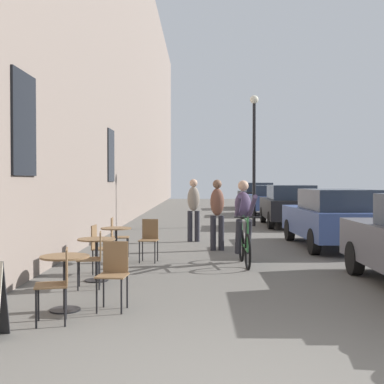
# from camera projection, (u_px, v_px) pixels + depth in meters

# --- Properties ---
(building_facade_left) EXTENTS (0.54, 68.00, 13.59)m
(building_facade_left) POSITION_uv_depth(u_px,v_px,m) (110.00, 36.00, 17.82)
(building_facade_left) COLOR gray
(building_facade_left) RESTS_ON ground_plane
(cafe_table_near) EXTENTS (0.64, 0.64, 0.72)m
(cafe_table_near) POSITION_uv_depth(u_px,v_px,m) (65.00, 271.00, 6.63)
(cafe_table_near) COLOR black
(cafe_table_near) RESTS_ON ground_plane
(cafe_chair_near_toward_street) EXTENTS (0.41, 0.41, 0.89)m
(cafe_chair_near_toward_street) POSITION_uv_depth(u_px,v_px,m) (114.00, 270.00, 6.70)
(cafe_chair_near_toward_street) COLOR black
(cafe_chair_near_toward_street) RESTS_ON ground_plane
(cafe_chair_near_toward_wall) EXTENTS (0.46, 0.46, 0.89)m
(cafe_chair_near_toward_wall) POSITION_uv_depth(u_px,v_px,m) (58.00, 280.00, 6.04)
(cafe_chair_near_toward_wall) COLOR black
(cafe_chair_near_toward_wall) RESTS_ON ground_plane
(cafe_table_mid) EXTENTS (0.64, 0.64, 0.72)m
(cafe_table_mid) POSITION_uv_depth(u_px,v_px,m) (97.00, 250.00, 8.61)
(cafe_table_mid) COLOR black
(cafe_table_mid) RESTS_ON ground_plane
(cafe_chair_mid_toward_street) EXTENTS (0.44, 0.44, 0.89)m
(cafe_chair_mid_toward_street) POSITION_uv_depth(u_px,v_px,m) (94.00, 255.00, 8.02)
(cafe_chair_mid_toward_street) COLOR black
(cafe_chair_mid_toward_street) RESTS_ON ground_plane
(cafe_chair_mid_toward_wall) EXTENTS (0.40, 0.40, 0.89)m
(cafe_chair_mid_toward_wall) POSITION_uv_depth(u_px,v_px,m) (100.00, 246.00, 9.26)
(cafe_chair_mid_toward_wall) COLOR black
(cafe_chair_mid_toward_wall) RESTS_ON ground_plane
(cafe_table_far) EXTENTS (0.64, 0.64, 0.72)m
(cafe_table_far) POSITION_uv_depth(u_px,v_px,m) (116.00, 237.00, 10.58)
(cafe_table_far) COLOR black
(cafe_table_far) RESTS_ON ground_plane
(cafe_chair_far_toward_street) EXTENTS (0.41, 0.41, 0.89)m
(cafe_chair_far_toward_street) POSITION_uv_depth(u_px,v_px,m) (149.00, 237.00, 10.65)
(cafe_chair_far_toward_street) COLOR black
(cafe_chair_far_toward_street) RESTS_ON ground_plane
(cafe_chair_far_toward_wall) EXTENTS (0.40, 0.40, 0.89)m
(cafe_chair_far_toward_wall) POSITION_uv_depth(u_px,v_px,m) (117.00, 235.00, 11.13)
(cafe_chair_far_toward_wall) COLOR black
(cafe_chair_far_toward_wall) RESTS_ON ground_plane
(cyclist_on_bicycle) EXTENTS (0.52, 1.76, 1.74)m
(cyclist_on_bicycle) POSITION_uv_depth(u_px,v_px,m) (244.00, 224.00, 10.37)
(cyclist_on_bicycle) COLOR black
(cyclist_on_bicycle) RESTS_ON ground_plane
(pedestrian_near) EXTENTS (0.37, 0.28, 1.73)m
(pedestrian_near) POSITION_uv_depth(u_px,v_px,m) (217.00, 210.00, 12.37)
(pedestrian_near) COLOR #26262D
(pedestrian_near) RESTS_ON ground_plane
(pedestrian_mid) EXTENTS (0.37, 0.28, 1.75)m
(pedestrian_mid) POSITION_uv_depth(u_px,v_px,m) (194.00, 206.00, 14.15)
(pedestrian_mid) COLOR #26262D
(pedestrian_mid) RESTS_ON ground_plane
(street_lamp) EXTENTS (0.32, 0.32, 4.90)m
(street_lamp) POSITION_uv_depth(u_px,v_px,m) (254.00, 143.00, 18.97)
(street_lamp) COLOR black
(street_lamp) RESTS_ON ground_plane
(parked_car_second) EXTENTS (1.86, 4.24, 1.49)m
(parked_car_second) POSITION_uv_depth(u_px,v_px,m) (333.00, 217.00, 12.91)
(parked_car_second) COLOR #384C84
(parked_car_second) RESTS_ON ground_plane
(parked_car_third) EXTENTS (1.94, 4.39, 1.54)m
(parked_car_third) POSITION_uv_depth(u_px,v_px,m) (289.00, 205.00, 19.08)
(parked_car_third) COLOR black
(parked_car_third) RESTS_ON ground_plane
(parked_car_fourth) EXTENTS (1.87, 4.21, 1.48)m
(parked_car_fourth) POSITION_uv_depth(u_px,v_px,m) (268.00, 200.00, 25.20)
(parked_car_fourth) COLOR #384C84
(parked_car_fourth) RESTS_ON ground_plane
(parked_car_fifth) EXTENTS (1.97, 4.51, 1.59)m
(parked_car_fifth) POSITION_uv_depth(u_px,v_px,m) (256.00, 195.00, 31.24)
(parked_car_fifth) COLOR black
(parked_car_fifth) RESTS_ON ground_plane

